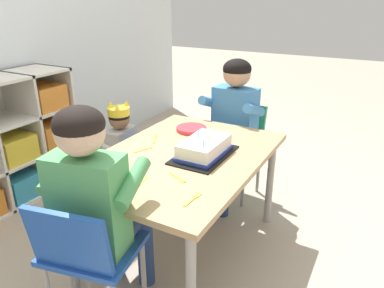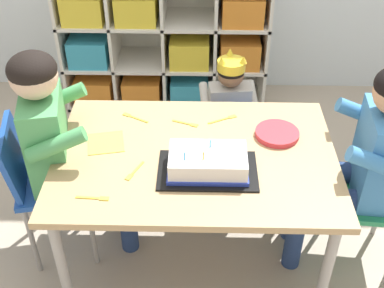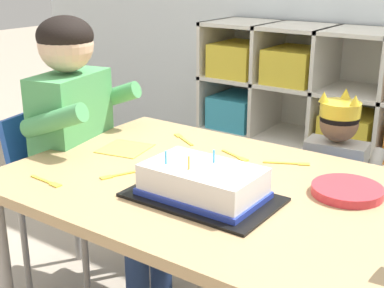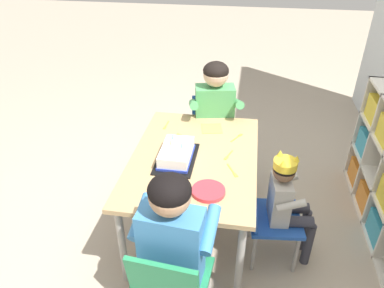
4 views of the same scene
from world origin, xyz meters
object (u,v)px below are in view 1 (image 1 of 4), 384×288
(classroom_chair_adult_side, at_px, (87,253))
(paper_plate_stack, at_px, (191,129))
(fork_scattered_mid_table, at_px, (178,178))
(fork_near_child_seat, at_px, (144,149))
(activity_table, at_px, (182,165))
(fork_near_cake_tray, at_px, (108,165))
(classroom_chair_blue, at_px, (131,169))
(adult_helper_seated, at_px, (97,195))
(birthday_cake_on_tray, at_px, (204,149))
(fork_by_napkin, at_px, (193,199))
(fork_at_table_front_edge, at_px, (155,138))
(guest_at_table_side, at_px, (231,117))
(classroom_chair_guest_side, at_px, (237,140))
(child_with_crown, at_px, (116,146))

(classroom_chair_adult_side, xyz_separation_m, paper_plate_stack, (1.04, 0.08, 0.19))
(fork_scattered_mid_table, relative_size, fork_near_child_seat, 0.99)
(activity_table, distance_m, fork_near_cake_tray, 0.39)
(activity_table, relative_size, fork_near_child_seat, 9.74)
(fork_scattered_mid_table, bearing_deg, classroom_chair_blue, -8.69)
(adult_helper_seated, distance_m, fork_near_child_seat, 0.55)
(birthday_cake_on_tray, distance_m, paper_plate_stack, 0.39)
(fork_by_napkin, bearing_deg, fork_near_cake_tray, -95.73)
(fork_scattered_mid_table, bearing_deg, adult_helper_seated, 84.63)
(activity_table, height_order, classroom_chair_adult_side, classroom_chair_adult_side)
(classroom_chair_adult_side, xyz_separation_m, fork_by_napkin, (0.31, -0.33, 0.18))
(birthday_cake_on_tray, bearing_deg, fork_by_napkin, -158.60)
(classroom_chair_adult_side, distance_m, fork_at_table_front_edge, 0.86)
(classroom_chair_adult_side, height_order, birthday_cake_on_tray, birthday_cake_on_tray)
(classroom_chair_blue, height_order, fork_by_napkin, fork_by_napkin)
(guest_at_table_side, bearing_deg, birthday_cake_on_tray, -73.99)
(classroom_chair_adult_side, xyz_separation_m, birthday_cake_on_tray, (0.74, -0.16, 0.22))
(paper_plate_stack, bearing_deg, classroom_chair_guest_side, -15.44)
(classroom_chair_adult_side, relative_size, classroom_chair_guest_side, 1.03)
(classroom_chair_blue, xyz_separation_m, fork_by_napkin, (-0.54, -0.77, 0.27))
(classroom_chair_guest_side, bearing_deg, activity_table, -84.29)
(classroom_chair_blue, distance_m, fork_near_child_seat, 0.44)
(fork_at_table_front_edge, xyz_separation_m, fork_near_cake_tray, (-0.41, 0.00, 0.00))
(paper_plate_stack, distance_m, fork_at_table_front_edge, 0.26)
(paper_plate_stack, bearing_deg, fork_by_napkin, -150.50)
(classroom_chair_blue, distance_m, fork_by_napkin, 0.98)
(paper_plate_stack, bearing_deg, adult_helper_seated, -176.19)
(fork_at_table_front_edge, bearing_deg, guest_at_table_side, 130.36)
(activity_table, relative_size, guest_at_table_side, 1.14)
(birthday_cake_on_tray, height_order, fork_near_child_seat, birthday_cake_on_tray)
(child_with_crown, distance_m, birthday_cake_on_tray, 0.74)
(fork_scattered_mid_table, bearing_deg, classroom_chair_guest_side, -57.73)
(activity_table, height_order, adult_helper_seated, adult_helper_seated)
(adult_helper_seated, relative_size, classroom_chair_guest_side, 1.54)
(birthday_cake_on_tray, xyz_separation_m, fork_scattered_mid_table, (-0.29, -0.01, -0.04))
(activity_table, xyz_separation_m, paper_plate_stack, (0.35, 0.14, 0.07))
(adult_helper_seated, distance_m, birthday_cake_on_tray, 0.65)
(classroom_chair_guest_side, xyz_separation_m, guest_at_table_side, (-0.11, 0.01, 0.21))
(adult_helper_seated, height_order, paper_plate_stack, adult_helper_seated)
(fork_by_napkin, xyz_separation_m, fork_near_child_seat, (0.33, 0.49, 0.00))
(fork_near_cake_tray, height_order, fork_scattered_mid_table, same)
(birthday_cake_on_tray, relative_size, paper_plate_stack, 2.06)
(classroom_chair_guest_side, relative_size, guest_at_table_side, 0.66)
(guest_at_table_side, xyz_separation_m, fork_by_napkin, (-1.08, -0.29, -0.01))
(guest_at_table_side, relative_size, paper_plate_stack, 5.36)
(fork_scattered_mid_table, bearing_deg, guest_at_table_side, -56.31)
(child_with_crown, height_order, birthday_cake_on_tray, child_with_crown)
(birthday_cake_on_tray, distance_m, fork_near_cake_tray, 0.50)
(fork_near_child_seat, bearing_deg, guest_at_table_side, -174.98)
(paper_plate_stack, xyz_separation_m, fork_near_child_seat, (-0.39, 0.08, -0.01))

